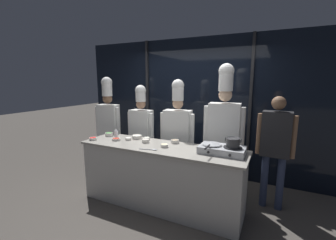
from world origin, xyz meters
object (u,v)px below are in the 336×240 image
at_px(prep_bowl_bean_sprouts, 147,138).
at_px(prep_bowl_garlic, 137,137).
at_px(prep_bowl_scallions, 109,134).
at_px(prep_bowl_mushrooms, 175,141).
at_px(squeeze_bottle_clear, 116,134).
at_px(prep_bowl_onion, 146,141).
at_px(portable_stove, 222,150).
at_px(serving_spoon_slotted, 152,149).
at_px(prep_bowl_noodles, 164,145).
at_px(frying_pan, 212,143).
at_px(person_guest, 275,142).
at_px(prep_bowl_chili_flakes, 116,139).
at_px(chef_line, 178,128).
at_px(stock_pot, 233,142).
at_px(chef_sous, 141,126).
at_px(prep_bowl_bell_pepper, 93,138).
at_px(chef_pastry, 224,124).
at_px(prep_bowl_rice, 128,139).
at_px(chef_head, 108,119).

bearing_deg(prep_bowl_bean_sprouts, prep_bowl_garlic, -178.36).
distance_m(prep_bowl_scallions, prep_bowl_mushrooms, 1.22).
height_order(squeeze_bottle_clear, prep_bowl_onion, squeeze_bottle_clear).
xyz_separation_m(portable_stove, serving_spoon_slotted, (-0.91, -0.28, -0.04)).
relative_size(prep_bowl_noodles, prep_bowl_onion, 1.05).
bearing_deg(prep_bowl_bean_sprouts, serving_spoon_slotted, -51.16).
height_order(frying_pan, person_guest, person_guest).
relative_size(portable_stove, squeeze_bottle_clear, 3.74).
bearing_deg(prep_bowl_chili_flakes, chef_line, 41.54).
height_order(stock_pot, chef_sous, chef_sous).
xyz_separation_m(prep_bowl_bell_pepper, prep_bowl_mushrooms, (1.27, 0.41, 0.01)).
distance_m(prep_bowl_bean_sprouts, chef_pastry, 1.25).
height_order(prep_bowl_bell_pepper, prep_bowl_noodles, prep_bowl_noodles).
xyz_separation_m(prep_bowl_rice, prep_bowl_garlic, (0.08, 0.14, 0.01)).
distance_m(frying_pan, prep_bowl_scallions, 1.84).
bearing_deg(prep_bowl_bell_pepper, person_guest, 17.27).
relative_size(portable_stove, prep_bowl_garlic, 3.62).
distance_m(prep_bowl_bell_pepper, person_guest, 2.79).
bearing_deg(frying_pan, prep_bowl_onion, 179.71).
bearing_deg(person_guest, prep_bowl_noodles, 27.81).
height_order(prep_bowl_noodles, chef_pastry, chef_pastry).
relative_size(stock_pot, chef_pastry, 0.09).
bearing_deg(squeeze_bottle_clear, chef_pastry, 18.73).
bearing_deg(portable_stove, serving_spoon_slotted, -162.81).
relative_size(portable_stove, chef_line, 0.31).
bearing_deg(chef_head, frying_pan, 159.75).
xyz_separation_m(prep_bowl_bell_pepper, prep_bowl_chili_flakes, (0.35, 0.14, -0.00)).
relative_size(prep_bowl_scallions, chef_head, 0.07).
bearing_deg(prep_bowl_chili_flakes, squeeze_bottle_clear, 127.92).
bearing_deg(prep_bowl_noodles, prep_bowl_chili_flakes, -179.28).
xyz_separation_m(prep_bowl_scallions, prep_bowl_noodles, (1.16, -0.17, -0.01)).
distance_m(portable_stove, prep_bowl_mushrooms, 0.78).
xyz_separation_m(prep_bowl_chili_flakes, person_guest, (2.31, 0.68, 0.07)).
relative_size(prep_bowl_onion, prep_bowl_garlic, 0.69).
bearing_deg(chef_line, prep_bowl_bell_pepper, 33.00).
distance_m(prep_bowl_chili_flakes, prep_bowl_onion, 0.51).
bearing_deg(prep_bowl_garlic, prep_bowl_mushrooms, 2.92).
distance_m(chef_head, chef_pastry, 2.27).
distance_m(stock_pot, prep_bowl_mushrooms, 0.93).
bearing_deg(prep_bowl_scallions, prep_bowl_bell_pepper, -100.20).
relative_size(prep_bowl_garlic, chef_sous, 0.09).
bearing_deg(chef_sous, prep_bowl_bean_sprouts, 133.47).
bearing_deg(prep_bowl_onion, prep_bowl_bell_pepper, -164.37).
xyz_separation_m(prep_bowl_onion, chef_line, (0.28, 0.60, 0.10)).
height_order(squeeze_bottle_clear, prep_bowl_bean_sprouts, squeeze_bottle_clear).
xyz_separation_m(prep_bowl_garlic, chef_line, (0.54, 0.46, 0.10)).
xyz_separation_m(serving_spoon_slotted, chef_pastry, (0.80, 0.86, 0.28)).
bearing_deg(prep_bowl_bell_pepper, squeeze_bottle_clear, 43.23).
bearing_deg(chef_sous, chef_head, 8.80).
bearing_deg(prep_bowl_scallions, prep_bowl_chili_flakes, -30.75).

